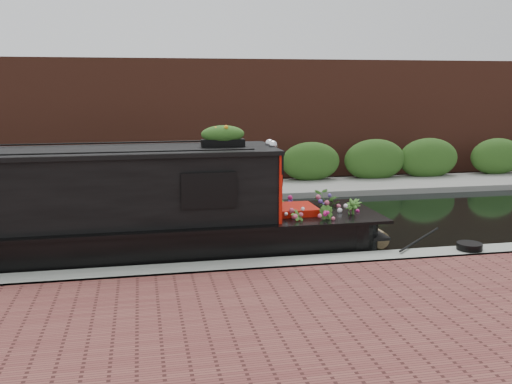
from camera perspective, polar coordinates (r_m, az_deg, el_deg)
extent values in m
plane|color=black|center=(12.60, -7.91, -3.96)|extent=(80.00, 80.00, 0.00)
cube|color=gray|center=(9.45, -6.60, -8.97)|extent=(40.00, 0.60, 0.50)
cube|color=gray|center=(16.70, -8.83, -0.35)|extent=(40.00, 2.40, 0.34)
cube|color=#2C531B|center=(17.58, -8.98, 0.20)|extent=(40.00, 1.10, 2.80)
cube|color=#5D2C1F|center=(19.65, -9.26, 1.30)|extent=(40.00, 1.00, 8.00)
cube|color=black|center=(10.59, -22.20, -0.03)|extent=(8.68, 1.71, 1.27)
cube|color=black|center=(10.50, -22.46, 3.58)|extent=(8.82, 1.85, 0.08)
cube|color=#B41307|center=(10.66, 1.45, 0.83)|extent=(0.07, 1.65, 1.27)
cube|color=black|center=(9.63, -4.71, 0.15)|extent=(0.85, 0.03, 0.52)
cube|color=#B41307|center=(10.92, 3.95, -2.61)|extent=(0.76, 0.85, 0.47)
sphere|color=silver|center=(10.44, 1.69, 4.71)|extent=(0.17, 0.17, 0.17)
sphere|color=silver|center=(10.69, 1.36, 4.86)|extent=(0.17, 0.17, 0.17)
cube|color=black|center=(10.40, -3.33, 4.91)|extent=(0.79, 0.22, 0.14)
ellipsoid|color=orange|center=(10.38, -3.34, 5.91)|extent=(0.87, 0.24, 0.23)
imported|color=#366822|center=(10.33, 4.19, -3.23)|extent=(0.33, 0.28, 0.53)
imported|color=#366822|center=(10.43, 7.17, -2.98)|extent=(0.41, 0.40, 0.59)
imported|color=#366822|center=(11.69, 7.15, -1.41)|extent=(0.58, 0.50, 0.62)
imported|color=#366822|center=(10.92, 9.58, -2.33)|extent=(0.49, 0.49, 0.62)
imported|color=#366822|center=(11.57, 2.64, -1.78)|extent=(0.29, 0.31, 0.49)
cylinder|color=olive|center=(11.60, 12.08, -4.53)|extent=(0.34, 0.37, 0.34)
cylinder|color=black|center=(10.97, 20.57, -5.11)|extent=(0.45, 0.45, 0.12)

